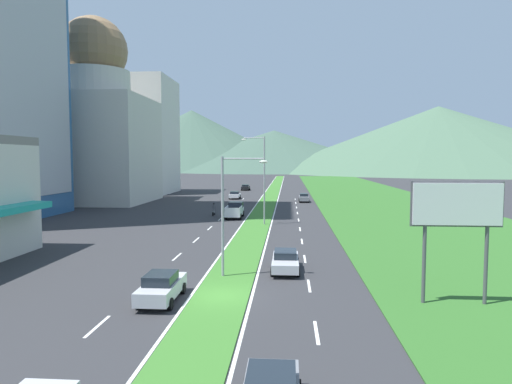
# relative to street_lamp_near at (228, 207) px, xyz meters

# --- Properties ---
(ground_plane) EXTENTS (600.00, 600.00, 0.00)m
(ground_plane) POSITION_rel_street_lamp_near_xyz_m (0.15, -4.27, -4.69)
(ground_plane) COLOR #2D2D30
(grass_median) EXTENTS (3.20, 240.00, 0.06)m
(grass_median) POSITION_rel_street_lamp_near_xyz_m (0.15, 55.73, -4.66)
(grass_median) COLOR #387028
(grass_median) RESTS_ON ground_plane
(grass_verge_right) EXTENTS (24.00, 240.00, 0.06)m
(grass_verge_right) POSITION_rel_street_lamp_near_xyz_m (20.75, 55.73, -4.66)
(grass_verge_right) COLOR #2D6023
(grass_verge_right) RESTS_ON ground_plane
(lane_dash_left_2) EXTENTS (0.16, 2.80, 0.01)m
(lane_dash_left_2) POSITION_rel_street_lamp_near_xyz_m (-4.95, -9.25, -4.68)
(lane_dash_left_2) COLOR silver
(lane_dash_left_2) RESTS_ON ground_plane
(lane_dash_left_3) EXTENTS (0.16, 2.80, 0.01)m
(lane_dash_left_3) POSITION_rel_street_lamp_near_xyz_m (-4.95, -1.74, -4.68)
(lane_dash_left_3) COLOR silver
(lane_dash_left_3) RESTS_ON ground_plane
(lane_dash_left_4) EXTENTS (0.16, 2.80, 0.01)m
(lane_dash_left_4) POSITION_rel_street_lamp_near_xyz_m (-4.95, 5.77, -4.68)
(lane_dash_left_4) COLOR silver
(lane_dash_left_4) RESTS_ON ground_plane
(lane_dash_left_5) EXTENTS (0.16, 2.80, 0.01)m
(lane_dash_left_5) POSITION_rel_street_lamp_near_xyz_m (-4.95, 13.28, -4.68)
(lane_dash_left_5) COLOR silver
(lane_dash_left_5) RESTS_ON ground_plane
(lane_dash_left_6) EXTENTS (0.16, 2.80, 0.01)m
(lane_dash_left_6) POSITION_rel_street_lamp_near_xyz_m (-4.95, 20.79, -4.68)
(lane_dash_left_6) COLOR silver
(lane_dash_left_6) RESTS_ON ground_plane
(lane_dash_left_7) EXTENTS (0.16, 2.80, 0.01)m
(lane_dash_left_7) POSITION_rel_street_lamp_near_xyz_m (-4.95, 28.30, -4.68)
(lane_dash_left_7) COLOR silver
(lane_dash_left_7) RESTS_ON ground_plane
(lane_dash_left_8) EXTENTS (0.16, 2.80, 0.01)m
(lane_dash_left_8) POSITION_rel_street_lamp_near_xyz_m (-4.95, 35.81, -4.68)
(lane_dash_left_8) COLOR silver
(lane_dash_left_8) RESTS_ON ground_plane
(lane_dash_left_9) EXTENTS (0.16, 2.80, 0.01)m
(lane_dash_left_9) POSITION_rel_street_lamp_near_xyz_m (-4.95, 43.32, -4.68)
(lane_dash_left_9) COLOR silver
(lane_dash_left_9) RESTS_ON ground_plane
(lane_dash_left_10) EXTENTS (0.16, 2.80, 0.01)m
(lane_dash_left_10) POSITION_rel_street_lamp_near_xyz_m (-4.95, 50.82, -4.68)
(lane_dash_left_10) COLOR silver
(lane_dash_left_10) RESTS_ON ground_plane
(lane_dash_left_11) EXTENTS (0.16, 2.80, 0.01)m
(lane_dash_left_11) POSITION_rel_street_lamp_near_xyz_m (-4.95, 58.33, -4.68)
(lane_dash_left_11) COLOR silver
(lane_dash_left_11) RESTS_ON ground_plane
(lane_dash_right_2) EXTENTS (0.16, 2.80, 0.01)m
(lane_dash_right_2) POSITION_rel_street_lamp_near_xyz_m (5.25, -9.25, -4.68)
(lane_dash_right_2) COLOR silver
(lane_dash_right_2) RESTS_ON ground_plane
(lane_dash_right_3) EXTENTS (0.16, 2.80, 0.01)m
(lane_dash_right_3) POSITION_rel_street_lamp_near_xyz_m (5.25, -1.74, -4.68)
(lane_dash_right_3) COLOR silver
(lane_dash_right_3) RESTS_ON ground_plane
(lane_dash_right_4) EXTENTS (0.16, 2.80, 0.01)m
(lane_dash_right_4) POSITION_rel_street_lamp_near_xyz_m (5.25, 5.77, -4.68)
(lane_dash_right_4) COLOR silver
(lane_dash_right_4) RESTS_ON ground_plane
(lane_dash_right_5) EXTENTS (0.16, 2.80, 0.01)m
(lane_dash_right_5) POSITION_rel_street_lamp_near_xyz_m (5.25, 13.28, -4.68)
(lane_dash_right_5) COLOR silver
(lane_dash_right_5) RESTS_ON ground_plane
(lane_dash_right_6) EXTENTS (0.16, 2.80, 0.01)m
(lane_dash_right_6) POSITION_rel_street_lamp_near_xyz_m (5.25, 20.79, -4.68)
(lane_dash_right_6) COLOR silver
(lane_dash_right_6) RESTS_ON ground_plane
(lane_dash_right_7) EXTENTS (0.16, 2.80, 0.01)m
(lane_dash_right_7) POSITION_rel_street_lamp_near_xyz_m (5.25, 28.30, -4.68)
(lane_dash_right_7) COLOR silver
(lane_dash_right_7) RESTS_ON ground_plane
(lane_dash_right_8) EXTENTS (0.16, 2.80, 0.01)m
(lane_dash_right_8) POSITION_rel_street_lamp_near_xyz_m (5.25, 35.81, -4.68)
(lane_dash_right_8) COLOR silver
(lane_dash_right_8) RESTS_ON ground_plane
(lane_dash_right_9) EXTENTS (0.16, 2.80, 0.01)m
(lane_dash_right_9) POSITION_rel_street_lamp_near_xyz_m (5.25, 43.32, -4.68)
(lane_dash_right_9) COLOR silver
(lane_dash_right_9) RESTS_ON ground_plane
(lane_dash_right_10) EXTENTS (0.16, 2.80, 0.01)m
(lane_dash_right_10) POSITION_rel_street_lamp_near_xyz_m (5.25, 50.82, -4.68)
(lane_dash_right_10) COLOR silver
(lane_dash_right_10) RESTS_ON ground_plane
(lane_dash_right_11) EXTENTS (0.16, 2.80, 0.01)m
(lane_dash_right_11) POSITION_rel_street_lamp_near_xyz_m (5.25, 58.33, -4.68)
(lane_dash_right_11) COLOR silver
(lane_dash_right_11) RESTS_ON ground_plane
(edge_line_median_left) EXTENTS (0.16, 240.00, 0.01)m
(edge_line_median_left) POSITION_rel_street_lamp_near_xyz_m (-1.60, 55.73, -4.68)
(edge_line_median_left) COLOR silver
(edge_line_median_left) RESTS_ON ground_plane
(edge_line_median_right) EXTENTS (0.16, 240.00, 0.01)m
(edge_line_median_right) POSITION_rel_street_lamp_near_xyz_m (1.90, 55.73, -4.68)
(edge_line_median_right) COLOR silver
(edge_line_median_right) RESTS_ON ground_plane
(domed_building) EXTENTS (18.94, 18.94, 33.09)m
(domed_building) POSITION_rel_street_lamp_near_xyz_m (-30.89, 50.24, 8.92)
(domed_building) COLOR beige
(domed_building) RESTS_ON ground_plane
(midrise_colored) EXTENTS (15.89, 15.89, 26.10)m
(midrise_colored) POSITION_rel_street_lamp_near_xyz_m (-30.72, 72.30, 8.36)
(midrise_colored) COLOR silver
(midrise_colored) RESTS_ON ground_plane
(hill_far_left) EXTENTS (168.67, 168.67, 43.13)m
(hill_far_left) POSITION_rel_street_lamp_near_xyz_m (-66.66, 295.65, 16.88)
(hill_far_left) COLOR #3D5647
(hill_far_left) RESTS_ON ground_plane
(hill_far_center) EXTENTS (174.78, 174.78, 27.54)m
(hill_far_center) POSITION_rel_street_lamp_near_xyz_m (-6.32, 284.60, 9.08)
(hill_far_center) COLOR #3D5647
(hill_far_center) RESTS_ON ground_plane
(hill_far_right) EXTENTS (212.78, 212.78, 39.76)m
(hill_far_right) POSITION_rel_street_lamp_near_xyz_m (94.51, 253.44, 15.19)
(hill_far_right) COLOR #47664C
(hill_far_right) RESTS_ON ground_plane
(street_lamp_near) EXTENTS (3.08, 0.31, 8.00)m
(street_lamp_near) POSITION_rel_street_lamp_near_xyz_m (0.00, 0.00, 0.00)
(street_lamp_near) COLOR #99999E
(street_lamp_near) RESTS_ON ground_plane
(street_lamp_mid) EXTENTS (2.82, 0.37, 10.47)m
(street_lamp_mid) POSITION_rel_street_lamp_near_xyz_m (0.81, 23.93, 1.25)
(street_lamp_mid) COLOR #99999E
(street_lamp_mid) RESTS_ON ground_plane
(billboard_roadside) EXTENTS (4.82, 0.28, 6.66)m
(billboard_roadside) POSITION_rel_street_lamp_near_xyz_m (12.88, -4.79, 0.37)
(billboard_roadside) COLOR #4C4C51
(billboard_roadside) RESTS_ON ground_plane
(car_2) EXTENTS (2.03, 4.16, 1.50)m
(car_2) POSITION_rel_street_lamp_near_xyz_m (-6.58, 58.25, -3.93)
(car_2) COLOR silver
(car_2) RESTS_ON ground_plane
(car_3) EXTENTS (1.95, 4.79, 1.42)m
(car_3) POSITION_rel_street_lamp_near_xyz_m (3.76, 1.89, -3.96)
(car_3) COLOR #B2B2B7
(car_3) RESTS_ON ground_plane
(car_4) EXTENTS (1.93, 4.59, 1.59)m
(car_4) POSITION_rel_street_lamp_near_xyz_m (-3.00, -5.34, -3.89)
(car_4) COLOR #B2B2B7
(car_4) RESTS_ON ground_plane
(car_5) EXTENTS (1.86, 4.50, 1.54)m
(car_5) POSITION_rel_street_lamp_near_xyz_m (6.76, 52.89, -3.91)
(car_5) COLOR slate
(car_5) RESTS_ON ground_plane
(car_6) EXTENTS (2.02, 4.40, 1.45)m
(car_6) POSITION_rel_street_lamp_near_xyz_m (-6.81, 82.67, -3.94)
(car_6) COLOR black
(car_6) RESTS_ON ground_plane
(pickup_truck_0) EXTENTS (2.18, 5.40, 2.00)m
(pickup_truck_0) POSITION_rel_street_lamp_near_xyz_m (-3.20, 30.10, -3.71)
(pickup_truck_0) COLOR silver
(pickup_truck_0) RESTS_ON ground_plane
(motorcycle_rider) EXTENTS (0.36, 2.00, 1.80)m
(motorcycle_rider) POSITION_rel_street_lamp_near_xyz_m (-6.37, 32.01, -3.94)
(motorcycle_rider) COLOR black
(motorcycle_rider) RESTS_ON ground_plane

